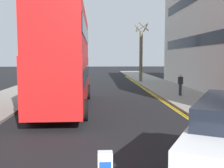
% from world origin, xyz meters
% --- Properties ---
extents(sidewalk_right, '(4.00, 80.00, 0.14)m').
position_xyz_m(sidewalk_right, '(6.50, 16.00, 0.07)').
color(sidewalk_right, gray).
rests_on(sidewalk_right, ground).
extents(kerb_line_outer, '(0.10, 56.00, 0.01)m').
position_xyz_m(kerb_line_outer, '(4.40, 14.00, 0.00)').
color(kerb_line_outer, yellow).
rests_on(kerb_line_outer, ground).
extents(kerb_line_inner, '(0.10, 56.00, 0.01)m').
position_xyz_m(kerb_line_inner, '(4.24, 14.00, 0.00)').
color(kerb_line_inner, yellow).
rests_on(kerb_line_inner, ground).
extents(double_decker_bus_away, '(2.90, 10.84, 5.64)m').
position_xyz_m(double_decker_bus_away, '(-2.06, 14.96, 3.03)').
color(double_decker_bus_away, red).
rests_on(double_decker_bus_away, ground).
extents(pedestrian_far, '(0.34, 0.22, 1.62)m').
position_xyz_m(pedestrian_far, '(6.05, 18.79, 0.99)').
color(pedestrian_far, '#2D2D38').
rests_on(pedestrian_far, sidewalk_right).
extents(street_tree_near, '(1.67, 1.84, 7.05)m').
position_xyz_m(street_tree_near, '(5.02, 31.03, 3.48)').
color(street_tree_near, '#6B6047').
rests_on(street_tree_near, sidewalk_right).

